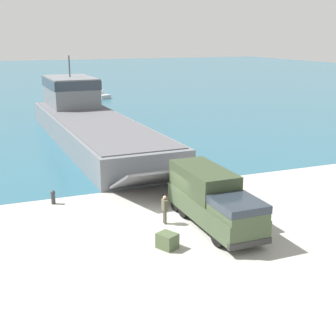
{
  "coord_description": "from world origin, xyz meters",
  "views": [
    {
      "loc": [
        -8.88,
        -23.68,
        10.21
      ],
      "look_at": [
        1.82,
        2.97,
        2.04
      ],
      "focal_mm": 50.0,
      "sensor_mm": 36.0,
      "label": 1
    }
  ],
  "objects_px": {
    "landing_craft": "(88,119)",
    "military_truck": "(213,199)",
    "soldier_on_ramp": "(165,208)",
    "mooring_bollard": "(53,197)",
    "moored_boat_c": "(96,95)",
    "cargo_crate": "(167,241)"
  },
  "relations": [
    {
      "from": "military_truck",
      "to": "landing_craft",
      "type": "bearing_deg",
      "value": -177.31
    },
    {
      "from": "soldier_on_ramp",
      "to": "mooring_bollard",
      "type": "distance_m",
      "value": 7.74
    },
    {
      "from": "soldier_on_ramp",
      "to": "mooring_bollard",
      "type": "xyz_separation_m",
      "value": [
        -5.33,
        5.59,
        -0.47
      ]
    },
    {
      "from": "moored_boat_c",
      "to": "mooring_bollard",
      "type": "bearing_deg",
      "value": -126.85
    },
    {
      "from": "military_truck",
      "to": "mooring_bollard",
      "type": "height_order",
      "value": "military_truck"
    },
    {
      "from": "cargo_crate",
      "to": "military_truck",
      "type": "bearing_deg",
      "value": 27.39
    },
    {
      "from": "landing_craft",
      "to": "military_truck",
      "type": "relative_size",
      "value": 4.42
    },
    {
      "from": "soldier_on_ramp",
      "to": "cargo_crate",
      "type": "distance_m",
      "value": 3.2
    },
    {
      "from": "landing_craft",
      "to": "moored_boat_c",
      "type": "distance_m",
      "value": 33.06
    },
    {
      "from": "landing_craft",
      "to": "soldier_on_ramp",
      "type": "bearing_deg",
      "value": -93.98
    },
    {
      "from": "landing_craft",
      "to": "soldier_on_ramp",
      "type": "xyz_separation_m",
      "value": [
        -1.05,
        -24.24,
        -1.03
      ]
    },
    {
      "from": "mooring_bollard",
      "to": "military_truck",
      "type": "bearing_deg",
      "value": -41.35
    },
    {
      "from": "landing_craft",
      "to": "moored_boat_c",
      "type": "xyz_separation_m",
      "value": [
        8.44,
        31.93,
        -1.53
      ]
    },
    {
      "from": "landing_craft",
      "to": "military_truck",
      "type": "bearing_deg",
      "value": -88.51
    },
    {
      "from": "landing_craft",
      "to": "military_truck",
      "type": "xyz_separation_m",
      "value": [
        1.33,
        -25.44,
        -0.43
      ]
    },
    {
      "from": "soldier_on_ramp",
      "to": "moored_boat_c",
      "type": "distance_m",
      "value": 56.96
    },
    {
      "from": "landing_craft",
      "to": "mooring_bollard",
      "type": "bearing_deg",
      "value": -110.4
    },
    {
      "from": "landing_craft",
      "to": "moored_boat_c",
      "type": "height_order",
      "value": "landing_craft"
    },
    {
      "from": "military_truck",
      "to": "moored_boat_c",
      "type": "bearing_deg",
      "value": 172.64
    },
    {
      "from": "moored_boat_c",
      "to": "mooring_bollard",
      "type": "height_order",
      "value": "moored_boat_c"
    },
    {
      "from": "moored_boat_c",
      "to": "cargo_crate",
      "type": "distance_m",
      "value": 60.07
    },
    {
      "from": "military_truck",
      "to": "soldier_on_ramp",
      "type": "relative_size",
      "value": 4.69
    }
  ]
}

